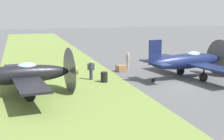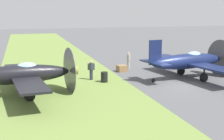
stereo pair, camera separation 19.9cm
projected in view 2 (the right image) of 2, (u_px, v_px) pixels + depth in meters
The scene contains 8 objects.
ground_plane at pixel (178, 85), 27.27m from camera, with size 160.00×160.00×0.00m, color #515154.
grass_verge at pixel (68, 93), 24.81m from camera, with size 120.00×11.00×0.01m, color olive.
airplane_lead at pixel (189, 61), 29.54m from camera, with size 10.90×8.68×3.86m.
airplane_wingman at pixel (20, 74), 23.65m from camera, with size 10.85×8.61×3.85m.
ground_crew_chief at pixel (129, 60), 34.67m from camera, with size 0.60×0.38×1.73m.
ground_crew_mechanic at pixel (91, 70), 29.22m from camera, with size 0.38×0.62×1.73m.
fuel_drum at pixel (104, 77), 28.36m from camera, with size 0.60×0.60×0.90m, color black.
supply_crate at pixel (122, 68), 33.12m from camera, with size 0.90×0.90×0.64m, color olive.
Camera 2 is at (24.05, -12.53, 6.36)m, focal length 52.39 mm.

